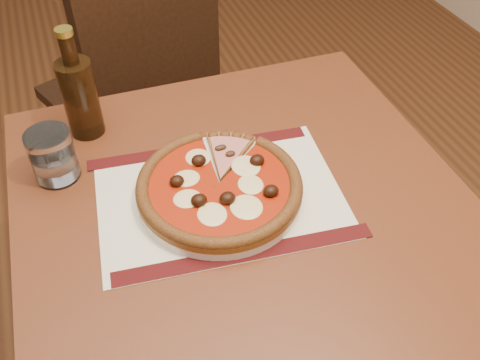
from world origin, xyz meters
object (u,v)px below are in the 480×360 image
Objects in this scene: pizza at (219,185)px; bottle at (80,95)px; table at (244,236)px; plate at (220,192)px; water_glass at (53,156)px; chair_far at (140,85)px.

bottle is at bearing 125.17° from pizza.
table is 0.12m from plate.
bottle is (0.07, 0.11, 0.04)m from water_glass.
pizza is 0.31m from water_glass.
bottle is at bearing 47.02° from chair_far.
pizza is 1.28× the size of bottle.
chair_far reaches higher than pizza.
table is at bearing -28.67° from plate.
pizza is at bearing 151.86° from table.
water_glass reaches higher than plate.
water_glass is at bearing -122.38° from bottle.
chair_far reaches higher than table.
chair_far is 0.60m from bottle.
table is at bearing 71.58° from chair_far.
table is 2.78× the size of pizza.
water_glass is at bearing 149.19° from pizza.
plate is at bearing 151.33° from table.
table is at bearing -28.14° from pizza.
pizza is 2.97× the size of water_glass.
chair_far is 0.79m from pizza.
bottle is at bearing 128.19° from table.
pizza is (0.01, -0.75, 0.26)m from chair_far.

